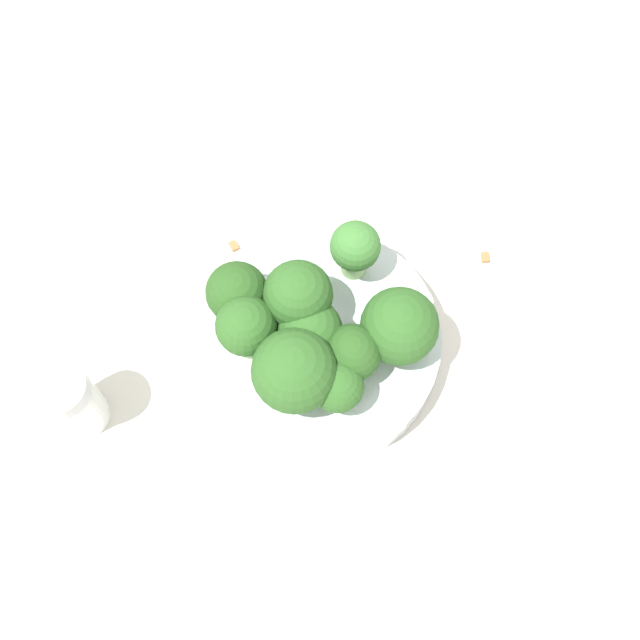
# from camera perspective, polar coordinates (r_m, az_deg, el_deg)

# --- Properties ---
(ground_plane) EXTENTS (3.00, 3.00, 0.00)m
(ground_plane) POSITION_cam_1_polar(r_m,az_deg,el_deg) (0.61, 0.00, -2.05)
(ground_plane) COLOR silver
(bowl) EXTENTS (0.16, 0.16, 0.03)m
(bowl) POSITION_cam_1_polar(r_m,az_deg,el_deg) (0.59, 0.00, -1.59)
(bowl) COLOR silver
(bowl) RESTS_ON ground_plane
(broccoli_floret_0) EXTENTS (0.04, 0.04, 0.05)m
(broccoli_floret_0) POSITION_cam_1_polar(r_m,az_deg,el_deg) (0.55, 2.10, -2.15)
(broccoli_floret_0) COLOR #8EB770
(broccoli_floret_0) RESTS_ON bowl
(broccoli_floret_1) EXTENTS (0.04, 0.04, 0.06)m
(broccoli_floret_1) POSITION_cam_1_polar(r_m,az_deg,el_deg) (0.55, -1.45, 1.53)
(broccoli_floret_1) COLOR #84AD66
(broccoli_floret_1) RESTS_ON bowl
(broccoli_floret_2) EXTENTS (0.04, 0.04, 0.05)m
(broccoli_floret_2) POSITION_cam_1_polar(r_m,az_deg,el_deg) (0.55, -0.41, -1.03)
(broccoli_floret_2) COLOR #8EB770
(broccoli_floret_2) RESTS_ON bowl
(broccoli_floret_3) EXTENTS (0.03, 0.03, 0.05)m
(broccoli_floret_3) POSITION_cam_1_polar(r_m,az_deg,el_deg) (0.57, 2.26, 4.58)
(broccoli_floret_3) COLOR #8EB770
(broccoli_floret_3) RESTS_ON bowl
(broccoli_floret_4) EXTENTS (0.04, 0.04, 0.06)m
(broccoli_floret_4) POSITION_cam_1_polar(r_m,az_deg,el_deg) (0.55, -4.74, -0.50)
(broccoli_floret_4) COLOR #84AD66
(broccoli_floret_4) RESTS_ON bowl
(broccoli_floret_5) EXTENTS (0.05, 0.05, 0.06)m
(broccoli_floret_5) POSITION_cam_1_polar(r_m,az_deg,el_deg) (0.55, 5.10, -0.42)
(broccoli_floret_5) COLOR #8EB770
(broccoli_floret_5) RESTS_ON bowl
(broccoli_floret_6) EXTENTS (0.05, 0.05, 0.06)m
(broccoli_floret_6) POSITION_cam_1_polar(r_m,az_deg,el_deg) (0.53, -1.66, -3.30)
(broccoli_floret_6) COLOR #84AD66
(broccoli_floret_6) RESTS_ON bowl
(broccoli_floret_7) EXTENTS (0.03, 0.03, 0.05)m
(broccoli_floret_7) POSITION_cam_1_polar(r_m,az_deg,el_deg) (0.54, 1.12, -4.28)
(broccoli_floret_7) COLOR #84AD66
(broccoli_floret_7) RESTS_ON bowl
(broccoli_floret_8) EXTENTS (0.04, 0.04, 0.05)m
(broccoli_floret_8) POSITION_cam_1_polar(r_m,az_deg,el_deg) (0.56, -5.33, 1.70)
(broccoli_floret_8) COLOR #7A9E5B
(broccoli_floret_8) RESTS_ON bowl
(pepper_shaker) EXTENTS (0.04, 0.04, 0.07)m
(pepper_shaker) POSITION_cam_1_polar(r_m,az_deg,el_deg) (0.58, -15.62, -4.96)
(pepper_shaker) COLOR silver
(pepper_shaker) RESTS_ON ground_plane
(almond_crumb_0) EXTENTS (0.01, 0.01, 0.01)m
(almond_crumb_0) POSITION_cam_1_polar(r_m,az_deg,el_deg) (0.64, -5.55, 4.80)
(almond_crumb_0) COLOR olive
(almond_crumb_0) RESTS_ON ground_plane
(almond_crumb_1) EXTENTS (0.01, 0.01, 0.01)m
(almond_crumb_1) POSITION_cam_1_polar(r_m,az_deg,el_deg) (0.64, 10.56, 4.03)
(almond_crumb_1) COLOR olive
(almond_crumb_1) RESTS_ON ground_plane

